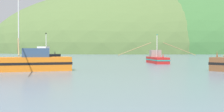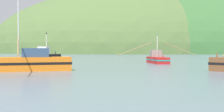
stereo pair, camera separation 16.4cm
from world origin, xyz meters
name	(u,v)px [view 2 (the right image)]	position (x,y,z in m)	size (l,w,h in m)	color
hill_far_left	(119,53)	(-33.08, 198.28, 0.00)	(181.77, 145.42, 82.50)	#516B38
hill_mid_right	(179,52)	(7.85, 218.20, 0.00)	(206.75, 165.40, 85.08)	#386633
fishing_boat_orange	(20,63)	(-7.82, 23.73, 0.90)	(10.79, 13.55, 7.77)	orange
fishing_boat_black	(47,57)	(-15.11, 45.74, 0.89)	(3.08, 6.61, 5.33)	black
fishing_boat_red	(157,59)	(5.01, 45.45, 0.70)	(12.58, 7.73, 4.88)	red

